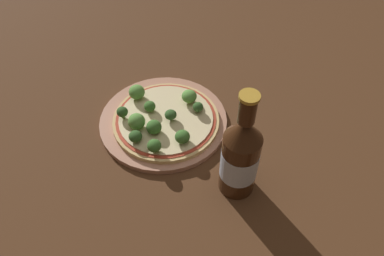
% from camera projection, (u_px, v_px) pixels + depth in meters
% --- Properties ---
extents(ground_plane, '(3.00, 3.00, 0.00)m').
position_uv_depth(ground_plane, '(166.00, 117.00, 0.84)').
color(ground_plane, '#4C2D19').
extents(plate, '(0.28, 0.28, 0.01)m').
position_uv_depth(plate, '(164.00, 121.00, 0.83)').
color(plate, tan).
rests_on(plate, ground_plane).
extents(pizza, '(0.23, 0.23, 0.01)m').
position_uv_depth(pizza, '(166.00, 120.00, 0.81)').
color(pizza, tan).
rests_on(pizza, plate).
extents(broccoli_floret_0, '(0.03, 0.03, 0.03)m').
position_uv_depth(broccoli_floret_0, '(154.00, 127.00, 0.77)').
color(broccoli_floret_0, '#6B8E51').
rests_on(broccoli_floret_0, pizza).
extents(broccoli_floret_1, '(0.02, 0.02, 0.02)m').
position_uv_depth(broccoli_floret_1, '(150.00, 106.00, 0.81)').
color(broccoli_floret_1, '#6B8E51').
rests_on(broccoli_floret_1, pizza).
extents(broccoli_floret_2, '(0.03, 0.03, 0.03)m').
position_uv_depth(broccoli_floret_2, '(189.00, 96.00, 0.83)').
color(broccoli_floret_2, '#6B8E51').
rests_on(broccoli_floret_2, pizza).
extents(broccoli_floret_3, '(0.03, 0.03, 0.03)m').
position_uv_depth(broccoli_floret_3, '(182.00, 137.00, 0.75)').
color(broccoli_floret_3, '#6B8E51').
rests_on(broccoli_floret_3, pizza).
extents(broccoli_floret_4, '(0.04, 0.04, 0.03)m').
position_uv_depth(broccoli_floret_4, '(137.00, 92.00, 0.83)').
color(broccoli_floret_4, '#6B8E51').
rests_on(broccoli_floret_4, pizza).
extents(broccoli_floret_5, '(0.02, 0.02, 0.02)m').
position_uv_depth(broccoli_floret_5, '(198.00, 107.00, 0.81)').
color(broccoli_floret_5, '#6B8E51').
rests_on(broccoli_floret_5, pizza).
extents(broccoli_floret_6, '(0.03, 0.03, 0.02)m').
position_uv_depth(broccoli_floret_6, '(135.00, 136.00, 0.75)').
color(broccoli_floret_6, '#6B8E51').
rests_on(broccoli_floret_6, pizza).
extents(broccoli_floret_7, '(0.02, 0.02, 0.03)m').
position_uv_depth(broccoli_floret_7, '(122.00, 112.00, 0.79)').
color(broccoli_floret_7, '#6B8E51').
rests_on(broccoli_floret_7, pizza).
extents(broccoli_floret_8, '(0.03, 0.03, 0.02)m').
position_uv_depth(broccoli_floret_8, '(171.00, 115.00, 0.79)').
color(broccoli_floret_8, '#6B8E51').
rests_on(broccoli_floret_8, pizza).
extents(broccoli_floret_9, '(0.04, 0.04, 0.03)m').
position_uv_depth(broccoli_floret_9, '(137.00, 121.00, 0.77)').
color(broccoli_floret_9, '#6B8E51').
rests_on(broccoli_floret_9, pizza).
extents(broccoli_floret_10, '(0.03, 0.03, 0.03)m').
position_uv_depth(broccoli_floret_10, '(154.00, 146.00, 0.73)').
color(broccoli_floret_10, '#6B8E51').
rests_on(broccoli_floret_10, pizza).
extents(beer_bottle, '(0.07, 0.07, 0.24)m').
position_uv_depth(beer_bottle, '(240.00, 156.00, 0.65)').
color(beer_bottle, '#381E0F').
rests_on(beer_bottle, ground_plane).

